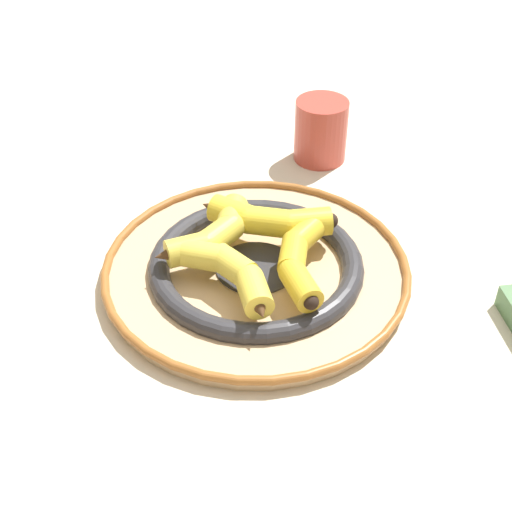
# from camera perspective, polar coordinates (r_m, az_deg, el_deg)

# --- Properties ---
(ground_plane) EXTENTS (2.80, 2.80, 0.00)m
(ground_plane) POSITION_cam_1_polar(r_m,az_deg,el_deg) (0.90, -0.18, -2.97)
(ground_plane) COLOR beige
(decorative_bowl) EXTENTS (0.39, 0.39, 0.03)m
(decorative_bowl) POSITION_cam_1_polar(r_m,az_deg,el_deg) (0.91, 0.00, -0.97)
(decorative_bowl) COLOR tan
(decorative_bowl) RESTS_ON ground_plane
(banana_a) EXTENTS (0.17, 0.11, 0.03)m
(banana_a) POSITION_cam_1_polar(r_m,az_deg,el_deg) (0.88, 3.62, 0.04)
(banana_a) COLOR gold
(banana_a) RESTS_ON decorative_bowl
(banana_b) EXTENTS (0.16, 0.10, 0.04)m
(banana_b) POSITION_cam_1_polar(r_m,az_deg,el_deg) (0.85, -2.02, -1.34)
(banana_b) COLOR yellow
(banana_b) RESTS_ON decorative_bowl
(banana_c) EXTENTS (0.11, 0.15, 0.04)m
(banana_c) POSITION_cam_1_polar(r_m,az_deg,el_deg) (0.91, -3.48, 1.71)
(banana_c) COLOR gold
(banana_c) RESTS_ON decorative_bowl
(banana_d) EXTENTS (0.11, 0.17, 0.04)m
(banana_d) POSITION_cam_1_polar(r_m,az_deg,el_deg) (0.93, 0.83, 2.96)
(banana_d) COLOR yellow
(banana_d) RESTS_ON decorative_bowl
(coffee_mug) EXTENTS (0.13, 0.09, 0.10)m
(coffee_mug) POSITION_cam_1_polar(r_m,az_deg,el_deg) (1.14, 5.25, 10.11)
(coffee_mug) COLOR #B24238
(coffee_mug) RESTS_ON ground_plane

